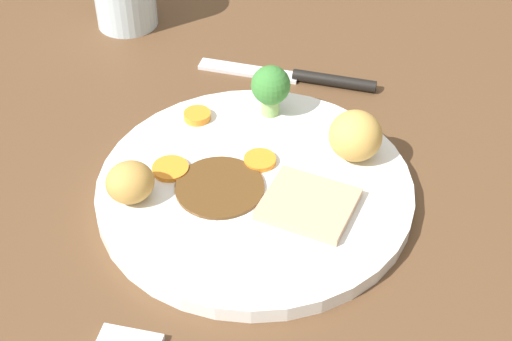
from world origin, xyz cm
name	(u,v)px	position (x,y,z in cm)	size (l,w,h in cm)	color
dining_table	(224,205)	(0.00, 0.00, 1.80)	(120.00, 84.00, 3.60)	brown
dinner_plate	(256,185)	(0.48, -2.73, 4.30)	(26.76, 26.76, 1.40)	white
gravy_pool	(220,187)	(-1.27, -0.01, 5.15)	(7.50, 7.50, 0.30)	#563819
meat_slice_main	(308,204)	(-1.94, -7.61, 5.40)	(7.15, 6.31, 0.80)	tan
roast_potato_left	(130,182)	(-3.84, 6.78, 6.68)	(4.01, 3.82, 3.37)	#BC8C42
roast_potato_right	(355,136)	(5.38, -10.41, 7.20)	(4.62, 4.68, 4.39)	tan
carrot_coin_front	(260,160)	(2.68, -2.59, 5.24)	(2.82, 2.82, 0.48)	orange
carrot_coin_back	(197,116)	(7.46, 4.39, 5.34)	(2.52, 2.52, 0.69)	orange
carrot_coin_side	(171,167)	(0.23, 4.68, 5.21)	(3.15, 3.15, 0.43)	orange
broccoli_floret	(271,87)	(9.78, -2.06, 7.94)	(3.64, 3.64, 4.99)	#8CB766
knife	(302,77)	(17.54, -3.81, 4.05)	(2.32, 18.55, 1.20)	black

